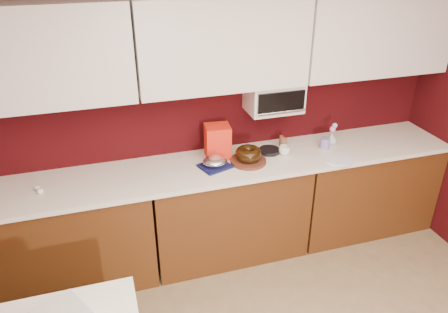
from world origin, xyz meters
TOP-DOWN VIEW (x-y plane):
  - wall_back at (0.00, 2.25)m, footprint 4.00×0.02m
  - base_cabinet_left at (-1.33, 1.94)m, footprint 1.31×0.58m
  - base_cabinet_center at (0.00, 1.94)m, footprint 1.31×0.58m
  - base_cabinet_right at (1.33, 1.94)m, footprint 1.31×0.58m
  - countertop at (0.00, 1.94)m, footprint 4.00×0.62m
  - upper_cabinet_left at (-1.33, 2.08)m, footprint 1.31×0.33m
  - upper_cabinet_center at (0.00, 2.08)m, footprint 1.31×0.33m
  - upper_cabinet_right at (1.33, 2.08)m, footprint 1.31×0.33m
  - toaster_oven at (0.45, 2.10)m, footprint 0.45×0.30m
  - toaster_oven_door at (0.45, 1.94)m, footprint 0.40×0.02m
  - toaster_oven_handle at (0.45, 1.93)m, footprint 0.42×0.02m
  - cake_base at (0.17, 1.90)m, footprint 0.35×0.35m
  - bundt_cake at (0.17, 1.90)m, footprint 0.28×0.28m
  - navy_towel at (-0.12, 1.90)m, footprint 0.28×0.26m
  - foil_ham_nest at (-0.12, 1.90)m, footprint 0.22×0.19m
  - roasted_ham at (-0.12, 1.90)m, footprint 0.12×0.11m
  - pandoro_box at (-0.05, 2.08)m, footprint 0.22×0.21m
  - dark_pan at (0.40, 2.02)m, footprint 0.19×0.19m
  - coffee_mug at (0.51, 1.94)m, footprint 0.12×0.12m
  - blue_jar at (0.89, 1.95)m, footprint 0.08×0.08m
  - flower_vase at (0.99, 2.01)m, footprint 0.10×0.10m
  - flower_pink at (0.99, 2.01)m, footprint 0.05×0.05m
  - flower_blue at (1.02, 2.03)m, footprint 0.05×0.05m
  - china_plate at (0.90, 1.72)m, footprint 0.25×0.25m
  - amber_bottle at (0.55, 2.11)m, footprint 0.04×0.04m
  - paper_cup at (0.55, 2.06)m, footprint 0.08×0.08m
  - egg_left at (-1.45, 1.90)m, footprint 0.05×0.04m
  - egg_right at (-1.47, 1.95)m, footprint 0.05×0.04m

SIDE VIEW (x-z plane):
  - base_cabinet_left at x=-1.33m, z-range 0.00..0.86m
  - base_cabinet_center at x=0.00m, z-range 0.00..0.86m
  - base_cabinet_right at x=1.33m, z-range 0.00..0.86m
  - countertop at x=0.00m, z-range 0.86..0.90m
  - china_plate at x=0.90m, z-range 0.90..0.91m
  - navy_towel at x=-0.12m, z-range 0.90..0.92m
  - cake_base at x=0.17m, z-range 0.90..0.93m
  - dark_pan at x=0.40m, z-range 0.90..0.93m
  - egg_right at x=-1.47m, z-range 0.90..0.94m
  - egg_left at x=-1.45m, z-range 0.90..0.94m
  - paper_cup at x=0.55m, z-range 0.90..0.99m
  - coffee_mug at x=0.51m, z-range 0.90..0.99m
  - amber_bottle at x=0.55m, z-range 0.90..1.00m
  - blue_jar at x=0.89m, z-range 0.90..1.00m
  - foil_ham_nest at x=-0.12m, z-range 0.92..0.99m
  - flower_vase at x=0.99m, z-range 0.90..1.02m
  - roasted_ham at x=-0.12m, z-range 0.95..1.01m
  - bundt_cake at x=0.17m, z-range 0.94..1.02m
  - pandoro_box at x=-0.05m, z-range 0.90..1.18m
  - flower_pink at x=0.99m, z-range 1.02..1.07m
  - flower_blue at x=1.02m, z-range 1.05..1.09m
  - wall_back at x=0.00m, z-range 0.00..2.50m
  - toaster_oven_handle at x=0.45m, z-range 1.29..1.31m
  - toaster_oven at x=0.45m, z-range 1.25..1.50m
  - toaster_oven_door at x=0.45m, z-range 1.28..1.47m
  - upper_cabinet_left at x=-1.33m, z-range 1.50..2.20m
  - upper_cabinet_center at x=0.00m, z-range 1.50..2.20m
  - upper_cabinet_right at x=1.33m, z-range 1.50..2.20m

